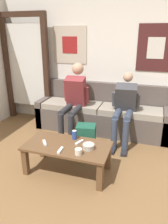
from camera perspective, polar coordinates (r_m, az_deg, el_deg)
The scene contains 14 objects.
ground_plane at distance 2.61m, azimuth -8.03°, elevation -23.18°, with size 18.00×18.00×0.00m, color brown.
wall_back at distance 4.24m, azimuth 5.93°, elevation 13.20°, with size 10.00×0.07×2.55m.
door_frame at distance 4.67m, azimuth -14.87°, elevation 12.32°, with size 1.00×0.10×2.15m.
couch at distance 4.16m, azimuth 4.55°, elevation -0.71°, with size 2.44×0.66×0.88m.
coffee_table at distance 2.92m, azimuth -4.35°, elevation -9.76°, with size 1.12×0.57×0.40m.
person_seated_adult at distance 3.85m, azimuth -2.64°, elevation 3.79°, with size 0.47×0.91×1.28m.
person_seated_teen at distance 3.65m, azimuth 10.51°, elevation 1.49°, with size 0.47×0.84×1.16m.
backpack at distance 3.54m, azimuth 0.50°, elevation -6.63°, with size 0.35×0.33×0.39m.
ceramic_bowl at distance 2.77m, azimuth 1.19°, elevation -8.89°, with size 0.15×0.15×0.07m.
pillar_candle at distance 2.66m, azimuth -1.46°, elevation -10.30°, with size 0.09×0.09×0.09m.
drink_can_blue at distance 3.01m, azimuth -2.52°, elevation -5.97°, with size 0.07×0.07×0.12m.
game_controller_near_left at distance 2.95m, azimuth -10.26°, elevation -7.91°, with size 0.11×0.14×0.03m.
game_controller_near_right at distance 2.92m, azimuth -1.20°, elevation -7.90°, with size 0.08×0.15×0.03m.
game_controller_far_center at distance 2.75m, azimuth -6.20°, elevation -9.89°, with size 0.04×0.15×0.03m.
Camera 1 is at (0.90, -1.68, 1.78)m, focal length 35.00 mm.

